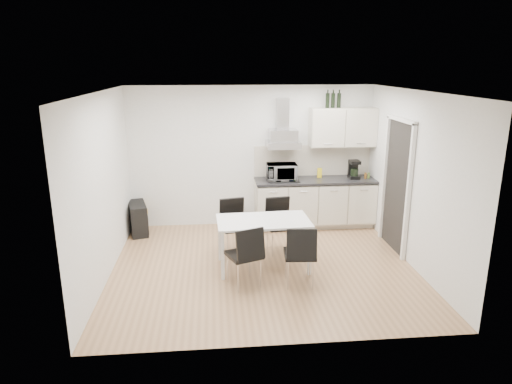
% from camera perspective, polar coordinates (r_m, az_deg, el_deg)
% --- Properties ---
extents(ground, '(4.50, 4.50, 0.00)m').
position_cam_1_polar(ground, '(7.00, 0.89, -9.33)').
color(ground, tan).
rests_on(ground, ground).
extents(wall_back, '(4.50, 0.10, 2.60)m').
position_cam_1_polar(wall_back, '(8.49, -0.55, 4.44)').
color(wall_back, white).
rests_on(wall_back, ground).
extents(wall_front, '(4.50, 0.10, 2.60)m').
position_cam_1_polar(wall_front, '(4.66, 3.66, -5.19)').
color(wall_front, white).
rests_on(wall_front, ground).
extents(wall_left, '(0.10, 4.00, 2.60)m').
position_cam_1_polar(wall_left, '(6.69, -18.58, 0.51)').
color(wall_left, white).
rests_on(wall_left, ground).
extents(wall_right, '(0.10, 4.00, 2.60)m').
position_cam_1_polar(wall_right, '(7.15, 19.16, 1.40)').
color(wall_right, white).
rests_on(wall_right, ground).
extents(ceiling, '(4.50, 4.50, 0.00)m').
position_cam_1_polar(ceiling, '(6.35, 0.99, 12.45)').
color(ceiling, white).
rests_on(ceiling, wall_back).
extents(doorway, '(0.08, 1.04, 2.10)m').
position_cam_1_polar(doorway, '(7.68, 17.07, 0.61)').
color(doorway, white).
rests_on(doorway, ground).
extents(kitchenette, '(2.22, 0.64, 2.52)m').
position_cam_1_polar(kitchenette, '(8.52, 7.56, 1.10)').
color(kitchenette, beige).
rests_on(kitchenette, ground).
extents(dining_table, '(1.38, 0.83, 0.75)m').
position_cam_1_polar(dining_table, '(6.74, 0.91, -4.19)').
color(dining_table, white).
rests_on(dining_table, ground).
extents(chair_far_left, '(0.53, 0.58, 0.88)m').
position_cam_1_polar(chair_far_left, '(7.32, -2.65, -4.45)').
color(chair_far_left, black).
rests_on(chair_far_left, ground).
extents(chair_far_right, '(0.50, 0.55, 0.88)m').
position_cam_1_polar(chair_far_right, '(7.37, 3.05, -4.30)').
color(chair_far_right, black).
rests_on(chair_far_right, ground).
extents(chair_near_left, '(0.59, 0.63, 0.88)m').
position_cam_1_polar(chair_near_left, '(6.28, -1.51, -7.94)').
color(chair_near_left, black).
rests_on(chair_near_left, ground).
extents(chair_near_right, '(0.48, 0.53, 0.88)m').
position_cam_1_polar(chair_near_right, '(6.33, 5.48, -7.82)').
color(chair_near_right, black).
rests_on(chair_near_right, ground).
extents(guitar_amp, '(0.44, 0.71, 0.56)m').
position_cam_1_polar(guitar_amp, '(8.50, -14.53, -3.19)').
color(guitar_amp, black).
rests_on(guitar_amp, ground).
extents(floor_speaker, '(0.23, 0.21, 0.33)m').
position_cam_1_polar(floor_speaker, '(8.67, -2.57, -3.10)').
color(floor_speaker, black).
rests_on(floor_speaker, ground).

